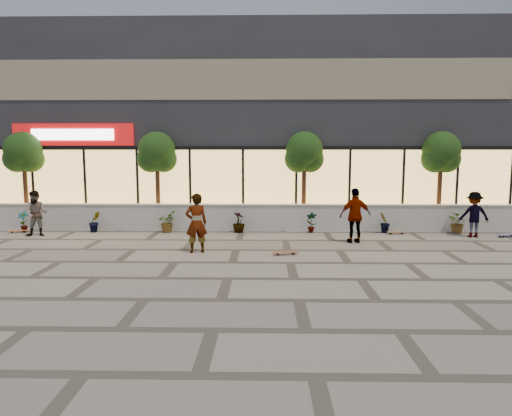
{
  "coord_description": "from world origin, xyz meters",
  "views": [
    {
      "loc": [
        0.92,
        -10.9,
        3.11
      ],
      "look_at": [
        0.62,
        3.66,
        1.3
      ],
      "focal_mm": 32.0,
      "sensor_mm": 36.0,
      "label": 1
    }
  ],
  "objects_px": {
    "skater_center": "(196,223)",
    "skater_right_near": "(355,216)",
    "skater_right_far": "(474,215)",
    "skateboard_center": "(285,252)",
    "skateboard_right_far": "(507,235)",
    "tree_mideast": "(304,155)",
    "tree_west": "(23,155)",
    "skateboard_right_near": "(396,232)",
    "skater_left": "(36,214)",
    "tree_midwest": "(157,155)",
    "skateboard_left": "(18,231)",
    "tree_east": "(441,155)"
  },
  "relations": [
    {
      "from": "skater_left",
      "to": "skateboard_left",
      "type": "bearing_deg",
      "value": 138.82
    },
    {
      "from": "tree_mideast",
      "to": "skater_center",
      "type": "bearing_deg",
      "value": -127.71
    },
    {
      "from": "skater_center",
      "to": "skater_right_far",
      "type": "relative_size",
      "value": 1.11
    },
    {
      "from": "skateboard_right_far",
      "to": "skater_center",
      "type": "bearing_deg",
      "value": 177.24
    },
    {
      "from": "tree_mideast",
      "to": "skater_right_near",
      "type": "xyz_separation_m",
      "value": [
        1.49,
        -3.17,
        -2.05
      ]
    },
    {
      "from": "tree_east",
      "to": "tree_west",
      "type": "bearing_deg",
      "value": 180.0
    },
    {
      "from": "skater_left",
      "to": "skateboard_right_far",
      "type": "relative_size",
      "value": 1.93
    },
    {
      "from": "skateboard_center",
      "to": "skateboard_left",
      "type": "height_order",
      "value": "skateboard_center"
    },
    {
      "from": "tree_midwest",
      "to": "skater_left",
      "type": "xyz_separation_m",
      "value": [
        -3.99,
        -2.19,
        -2.14
      ]
    },
    {
      "from": "tree_mideast",
      "to": "skateboard_right_far",
      "type": "bearing_deg",
      "value": -15.08
    },
    {
      "from": "skater_left",
      "to": "skateboard_right_far",
      "type": "xyz_separation_m",
      "value": [
        17.29,
        0.23,
        -0.76
      ]
    },
    {
      "from": "tree_mideast",
      "to": "skater_right_far",
      "type": "height_order",
      "value": "tree_mideast"
    },
    {
      "from": "skater_left",
      "to": "skater_right_near",
      "type": "height_order",
      "value": "skater_right_near"
    },
    {
      "from": "tree_midwest",
      "to": "skater_center",
      "type": "height_order",
      "value": "tree_midwest"
    },
    {
      "from": "skater_right_far",
      "to": "skateboard_right_far",
      "type": "bearing_deg",
      "value": -172.56
    },
    {
      "from": "skater_right_far",
      "to": "skateboard_center",
      "type": "distance_m",
      "value": 7.66
    },
    {
      "from": "tree_west",
      "to": "tree_midwest",
      "type": "distance_m",
      "value": 5.5
    },
    {
      "from": "tree_west",
      "to": "skater_left",
      "type": "bearing_deg",
      "value": -55.46
    },
    {
      "from": "skater_left",
      "to": "skateboard_left",
      "type": "xyz_separation_m",
      "value": [
        -1.1,
        0.69,
        -0.77
      ]
    },
    {
      "from": "tree_east",
      "to": "skater_center",
      "type": "xyz_separation_m",
      "value": [
        -9.2,
        -4.79,
        -2.06
      ]
    },
    {
      "from": "tree_mideast",
      "to": "skater_right_near",
      "type": "height_order",
      "value": "tree_mideast"
    },
    {
      "from": "skater_center",
      "to": "skateboard_right_far",
      "type": "height_order",
      "value": "skater_center"
    },
    {
      "from": "skater_right_near",
      "to": "tree_midwest",
      "type": "bearing_deg",
      "value": -33.27
    },
    {
      "from": "tree_west",
      "to": "skateboard_right_near",
      "type": "xyz_separation_m",
      "value": [
        14.9,
        -1.5,
        -2.91
      ]
    },
    {
      "from": "skateboard_center",
      "to": "skateboard_left",
      "type": "relative_size",
      "value": 1.04
    },
    {
      "from": "skateboard_left",
      "to": "tree_west",
      "type": "bearing_deg",
      "value": 88.05
    },
    {
      "from": "skateboard_left",
      "to": "skateboard_right_far",
      "type": "bearing_deg",
      "value": -18.76
    },
    {
      "from": "skateboard_right_near",
      "to": "tree_mideast",
      "type": "bearing_deg",
      "value": 150.86
    },
    {
      "from": "skater_center",
      "to": "skater_right_near",
      "type": "bearing_deg",
      "value": 179.39
    },
    {
      "from": "tree_west",
      "to": "skater_right_near",
      "type": "xyz_separation_m",
      "value": [
        12.99,
        -3.17,
        -2.05
      ]
    },
    {
      "from": "skateboard_right_far",
      "to": "skater_right_far",
      "type": "bearing_deg",
      "value": 165.36
    },
    {
      "from": "tree_east",
      "to": "skater_right_near",
      "type": "xyz_separation_m",
      "value": [
        -4.01,
        -3.17,
        -2.05
      ]
    },
    {
      "from": "skater_left",
      "to": "skater_right_near",
      "type": "xyz_separation_m",
      "value": [
        11.48,
        -0.98,
        0.1
      ]
    },
    {
      "from": "skateboard_right_far",
      "to": "skater_right_near",
      "type": "bearing_deg",
      "value": 174.58
    },
    {
      "from": "tree_midwest",
      "to": "skater_right_near",
      "type": "relative_size",
      "value": 2.09
    },
    {
      "from": "tree_west",
      "to": "skater_right_near",
      "type": "height_order",
      "value": "tree_west"
    },
    {
      "from": "skater_center",
      "to": "skateboard_right_near",
      "type": "xyz_separation_m",
      "value": [
        7.1,
        3.29,
        -0.85
      ]
    },
    {
      "from": "skater_left",
      "to": "skateboard_right_near",
      "type": "height_order",
      "value": "skater_left"
    },
    {
      "from": "skater_center",
      "to": "skater_left",
      "type": "bearing_deg",
      "value": -40.29
    },
    {
      "from": "tree_mideast",
      "to": "tree_east",
      "type": "distance_m",
      "value": 5.5
    },
    {
      "from": "skateboard_center",
      "to": "tree_west",
      "type": "bearing_deg",
      "value": 140.75
    },
    {
      "from": "tree_west",
      "to": "skater_center",
      "type": "bearing_deg",
      "value": -31.54
    },
    {
      "from": "tree_mideast",
      "to": "skater_right_near",
      "type": "relative_size",
      "value": 2.09
    },
    {
      "from": "tree_mideast",
      "to": "skateboard_right_far",
      "type": "distance_m",
      "value": 8.1
    },
    {
      "from": "skater_left",
      "to": "skater_right_far",
      "type": "relative_size",
      "value": 1.02
    },
    {
      "from": "skater_center",
      "to": "skateboard_right_far",
      "type": "xyz_separation_m",
      "value": [
        11.0,
        2.82,
        -0.84
      ]
    },
    {
      "from": "skater_right_near",
      "to": "skateboard_center",
      "type": "bearing_deg",
      "value": 27.31
    },
    {
      "from": "skater_right_far",
      "to": "tree_west",
      "type": "bearing_deg",
      "value": -1.64
    },
    {
      "from": "skater_right_near",
      "to": "skateboard_left",
      "type": "xyz_separation_m",
      "value": [
        -12.58,
        1.67,
        -0.86
      ]
    },
    {
      "from": "tree_midwest",
      "to": "skater_right_far",
      "type": "height_order",
      "value": "tree_midwest"
    }
  ]
}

